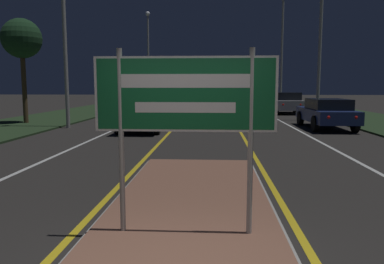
{
  "coord_description": "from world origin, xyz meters",
  "views": [
    {
      "loc": [
        0.36,
        -3.25,
        2.02
      ],
      "look_at": [
        0.0,
        2.98,
        1.24
      ],
      "focal_mm": 35.0,
      "sensor_mm": 36.0,
      "label": 1
    }
  ],
  "objects_px": {
    "streetlight_right_far": "(282,34)",
    "streetlight_left_far": "(148,50)",
    "car_approaching_0": "(143,115)",
    "car_approaching_1": "(178,101)",
    "highway_sign": "(185,102)",
    "car_receding_2": "(261,97)",
    "streetlight_right_near": "(322,5)",
    "car_receding_1": "(286,103)",
    "car_receding_0": "(326,112)"
  },
  "relations": [
    {
      "from": "car_approaching_0",
      "to": "car_approaching_1",
      "type": "bearing_deg",
      "value": 89.3
    },
    {
      "from": "streetlight_left_far",
      "to": "car_receding_0",
      "type": "xyz_separation_m",
      "value": [
        12.06,
        -20.93,
        -4.93
      ]
    },
    {
      "from": "car_receding_1",
      "to": "car_receding_2",
      "type": "bearing_deg",
      "value": 90.45
    },
    {
      "from": "car_receding_0",
      "to": "car_receding_1",
      "type": "height_order",
      "value": "car_receding_1"
    },
    {
      "from": "highway_sign",
      "to": "streetlight_right_far",
      "type": "bearing_deg",
      "value": 77.71
    },
    {
      "from": "highway_sign",
      "to": "car_receding_2",
      "type": "height_order",
      "value": "highway_sign"
    },
    {
      "from": "car_receding_1",
      "to": "car_receding_2",
      "type": "xyz_separation_m",
      "value": [
        -0.11,
        13.79,
        -0.05
      ]
    },
    {
      "from": "streetlight_right_near",
      "to": "car_receding_1",
      "type": "xyz_separation_m",
      "value": [
        -0.76,
        5.38,
        -5.74
      ]
    },
    {
      "from": "car_approaching_0",
      "to": "car_receding_0",
      "type": "bearing_deg",
      "value": 8.89
    },
    {
      "from": "streetlight_right_near",
      "to": "car_receding_0",
      "type": "relative_size",
      "value": 2.14
    },
    {
      "from": "highway_sign",
      "to": "streetlight_right_far",
      "type": "relative_size",
      "value": 0.24
    },
    {
      "from": "highway_sign",
      "to": "streetlight_left_far",
      "type": "height_order",
      "value": "streetlight_left_far"
    },
    {
      "from": "highway_sign",
      "to": "streetlight_left_far",
      "type": "bearing_deg",
      "value": 100.63
    },
    {
      "from": "streetlight_right_near",
      "to": "car_receding_2",
      "type": "height_order",
      "value": "streetlight_right_near"
    },
    {
      "from": "streetlight_left_far",
      "to": "car_receding_0",
      "type": "height_order",
      "value": "streetlight_left_far"
    },
    {
      "from": "highway_sign",
      "to": "car_receding_1",
      "type": "distance_m",
      "value": 23.46
    },
    {
      "from": "streetlight_right_far",
      "to": "car_approaching_1",
      "type": "distance_m",
      "value": 10.58
    },
    {
      "from": "car_receding_1",
      "to": "streetlight_left_far",
      "type": "bearing_deg",
      "value": 136.66
    },
    {
      "from": "car_receding_2",
      "to": "streetlight_left_far",
      "type": "bearing_deg",
      "value": -168.38
    },
    {
      "from": "car_approaching_1",
      "to": "car_approaching_0",
      "type": "bearing_deg",
      "value": -90.7
    },
    {
      "from": "car_approaching_1",
      "to": "highway_sign",
      "type": "bearing_deg",
      "value": -84.35
    },
    {
      "from": "streetlight_right_near",
      "to": "streetlight_right_far",
      "type": "height_order",
      "value": "streetlight_right_far"
    },
    {
      "from": "highway_sign",
      "to": "car_approaching_0",
      "type": "xyz_separation_m",
      "value": [
        -2.78,
        11.85,
        -1.08
      ]
    },
    {
      "from": "streetlight_right_near",
      "to": "car_approaching_0",
      "type": "xyz_separation_m",
      "value": [
        -9.16,
        -5.53,
        -5.82
      ]
    },
    {
      "from": "streetlight_right_near",
      "to": "streetlight_right_far",
      "type": "distance_m",
      "value": 10.91
    },
    {
      "from": "streetlight_left_far",
      "to": "car_approaching_1",
      "type": "distance_m",
      "value": 9.94
    },
    {
      "from": "car_approaching_0",
      "to": "car_approaching_1",
      "type": "xyz_separation_m",
      "value": [
        0.18,
        14.5,
        0.05
      ]
    },
    {
      "from": "car_approaching_0",
      "to": "car_receding_2",
      "type": "bearing_deg",
      "value": 71.44
    },
    {
      "from": "streetlight_right_far",
      "to": "car_receding_2",
      "type": "relative_size",
      "value": 2.26
    },
    {
      "from": "highway_sign",
      "to": "streetlight_right_near",
      "type": "distance_m",
      "value": 19.11
    },
    {
      "from": "streetlight_right_far",
      "to": "car_approaching_0",
      "type": "distance_m",
      "value": 19.54
    },
    {
      "from": "car_approaching_0",
      "to": "streetlight_left_far",
      "type": "bearing_deg",
      "value": 99.24
    },
    {
      "from": "highway_sign",
      "to": "streetlight_right_near",
      "type": "height_order",
      "value": "streetlight_right_near"
    },
    {
      "from": "car_approaching_0",
      "to": "car_approaching_1",
      "type": "distance_m",
      "value": 14.5
    },
    {
      "from": "streetlight_left_far",
      "to": "car_approaching_0",
      "type": "relative_size",
      "value": 2.28
    },
    {
      "from": "streetlight_right_far",
      "to": "car_receding_2",
      "type": "bearing_deg",
      "value": 94.5
    },
    {
      "from": "car_receding_2",
      "to": "car_approaching_1",
      "type": "height_order",
      "value": "car_approaching_1"
    },
    {
      "from": "car_approaching_0",
      "to": "highway_sign",
      "type": "bearing_deg",
      "value": -76.79
    },
    {
      "from": "car_receding_1",
      "to": "streetlight_right_near",
      "type": "bearing_deg",
      "value": -81.93
    },
    {
      "from": "streetlight_right_far",
      "to": "streetlight_left_far",
      "type": "bearing_deg",
      "value": 155.14
    },
    {
      "from": "streetlight_left_far",
      "to": "car_approaching_0",
      "type": "distance_m",
      "value": 23.09
    },
    {
      "from": "streetlight_right_far",
      "to": "car_receding_2",
      "type": "height_order",
      "value": "streetlight_right_far"
    },
    {
      "from": "streetlight_right_near",
      "to": "car_receding_0",
      "type": "height_order",
      "value": "streetlight_right_near"
    },
    {
      "from": "car_receding_0",
      "to": "car_receding_1",
      "type": "bearing_deg",
      "value": 90.26
    },
    {
      "from": "car_receding_1",
      "to": "car_approaching_1",
      "type": "height_order",
      "value": "car_receding_1"
    },
    {
      "from": "streetlight_right_far",
      "to": "car_receding_0",
      "type": "xyz_separation_m",
      "value": [
        -0.5,
        -15.11,
        -5.61
      ]
    },
    {
      "from": "streetlight_right_near",
      "to": "streetlight_right_far",
      "type": "relative_size",
      "value": 1.0
    },
    {
      "from": "car_receding_2",
      "to": "car_receding_1",
      "type": "bearing_deg",
      "value": -89.55
    },
    {
      "from": "streetlight_right_far",
      "to": "car_receding_1",
      "type": "distance_m",
      "value": 7.87
    },
    {
      "from": "car_receding_0",
      "to": "car_approaching_0",
      "type": "height_order",
      "value": "car_receding_0"
    }
  ]
}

